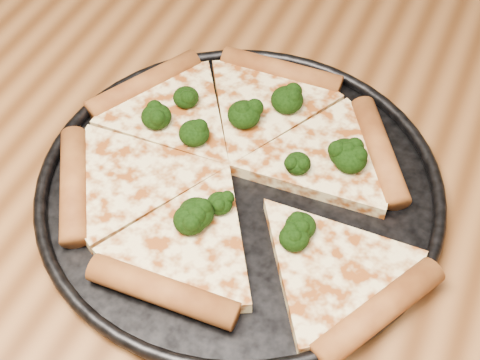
% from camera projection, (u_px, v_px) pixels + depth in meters
% --- Properties ---
extents(dining_table, '(1.20, 0.90, 0.75)m').
position_uv_depth(dining_table, '(192.00, 302.00, 0.68)').
color(dining_table, brown).
rests_on(dining_table, ground).
extents(pizza_pan, '(0.36, 0.36, 0.02)m').
position_uv_depth(pizza_pan, '(240.00, 186.00, 0.64)').
color(pizza_pan, black).
rests_on(pizza_pan, dining_table).
extents(pizza, '(0.37, 0.31, 0.02)m').
position_uv_depth(pizza, '(235.00, 173.00, 0.64)').
color(pizza, '#FFE29C').
rests_on(pizza, pizza_pan).
extents(broccoli_florets, '(0.21, 0.19, 0.02)m').
position_uv_depth(broccoli_florets, '(253.00, 156.00, 0.64)').
color(broccoli_florets, black).
rests_on(broccoli_florets, pizza).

